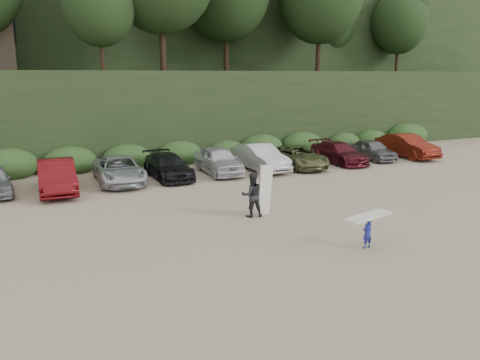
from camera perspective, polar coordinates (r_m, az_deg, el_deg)
ground at (r=17.91m, az=3.58°, el=-6.04°), size 120.00×120.00×0.00m
hillside_backdrop at (r=51.66m, az=-17.14°, el=18.29°), size 90.00×41.50×28.00m
parked_cars at (r=25.88m, az=-13.15°, el=1.26°), size 39.37×6.15×1.64m
child_surfer at (r=16.38m, az=15.31°, el=-5.38°), size 2.01×0.97×1.16m
adult_surfer at (r=19.23m, az=1.61°, el=-1.79°), size 1.38×0.84×2.17m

